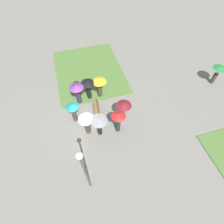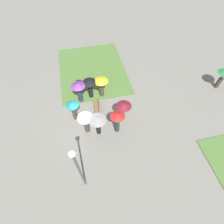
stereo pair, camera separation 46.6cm
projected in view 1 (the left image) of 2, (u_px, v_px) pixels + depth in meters
The scene contains 14 objects.
ground_plane at pixel (86, 119), 13.26m from camera, with size 90.00×90.00×0.00m, color slate.
lawn_patch_near at pixel (89, 71), 16.58m from camera, with size 7.72×6.07×0.06m.
park_bench at pixel (98, 111), 13.16m from camera, with size 1.90×0.64×0.90m.
lamp_post at pixel (84, 169), 8.06m from camera, with size 0.32×0.32×4.61m.
trash_bin at pixel (77, 87), 14.76m from camera, with size 0.59×0.59×0.82m.
crowd_person_purple at pixel (77, 91), 13.20m from camera, with size 1.09×1.09×1.94m.
crowd_person_white at pixel (87, 122), 11.67m from camera, with size 1.05×1.05×1.78m.
crowd_person_black at pixel (88, 86), 13.55m from camera, with size 1.09×1.09×1.85m.
crowd_person_maroon at pixel (124, 107), 12.27m from camera, with size 1.08×1.08×1.76m.
crowd_person_yellow at pixel (99, 84), 13.62m from camera, with size 1.11×1.11×1.88m.
crowd_person_teal at pixel (73, 110), 12.27m from camera, with size 0.93×0.93×1.77m.
crowd_person_grey at pixel (99, 122), 11.41m from camera, with size 1.17×1.17×1.84m.
crowd_person_red at pixel (118, 119), 11.61m from camera, with size 0.97×0.97×1.98m.
lone_walker_mid_plaza at pixel (218, 71), 14.64m from camera, with size 1.13×1.13×1.77m.
Camera 1 is at (7.72, -0.16, 10.98)m, focal length 28.00 mm.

